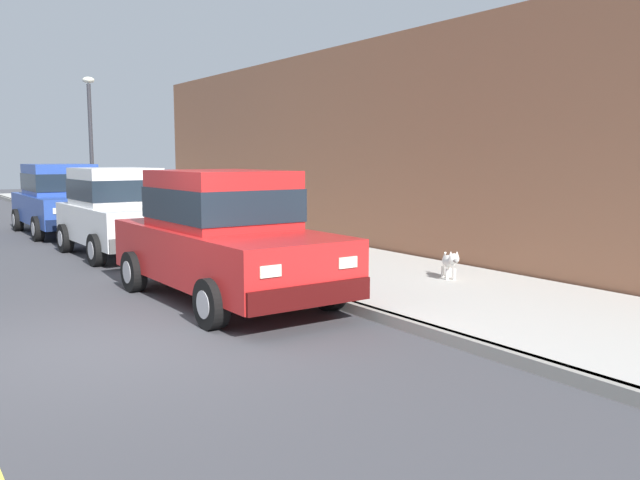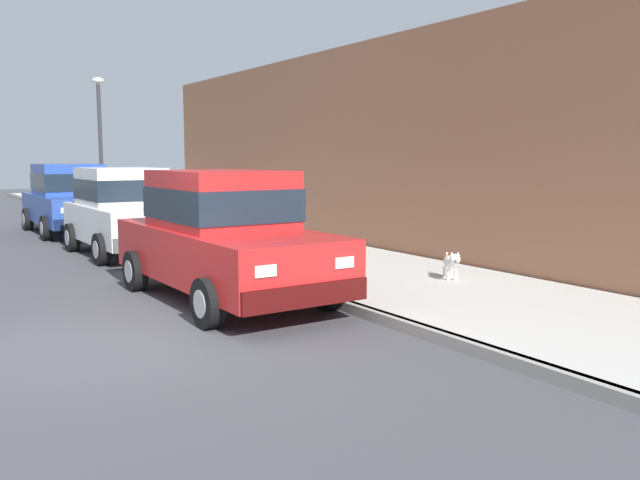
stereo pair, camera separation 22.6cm
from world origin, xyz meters
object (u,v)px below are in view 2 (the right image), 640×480
object	(u,v)px
car_white_hatchback	(124,210)
street_lamp	(100,131)
car_blue_sedan	(69,198)
dog_white	(451,262)
car_red_sedan	(223,234)

from	to	relation	value
car_white_hatchback	street_lamp	xyz separation A→B (m)	(1.35, 6.92, 1.93)
street_lamp	car_blue_sedan	bearing A→B (deg)	-125.12
car_white_hatchback	car_blue_sedan	distance (m)	4.87
car_white_hatchback	car_blue_sedan	world-z (taller)	car_blue_sedan
dog_white	street_lamp	distance (m)	13.91
car_white_hatchback	car_blue_sedan	xyz separation A→B (m)	(-0.09, 4.87, 0.01)
car_white_hatchback	car_blue_sedan	size ratio (longest dim) A/B	0.83
car_blue_sedan	dog_white	xyz separation A→B (m)	(3.44, -11.49, -0.55)
car_blue_sedan	dog_white	bearing A→B (deg)	-73.35
car_blue_sedan	car_red_sedan	bearing A→B (deg)	-90.05
car_red_sedan	car_blue_sedan	xyz separation A→B (m)	(0.01, 10.27, 0.00)
car_red_sedan	street_lamp	distance (m)	12.55
car_blue_sedan	street_lamp	world-z (taller)	street_lamp
car_red_sedan	street_lamp	bearing A→B (deg)	83.29
street_lamp	car_red_sedan	bearing A→B (deg)	-96.71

